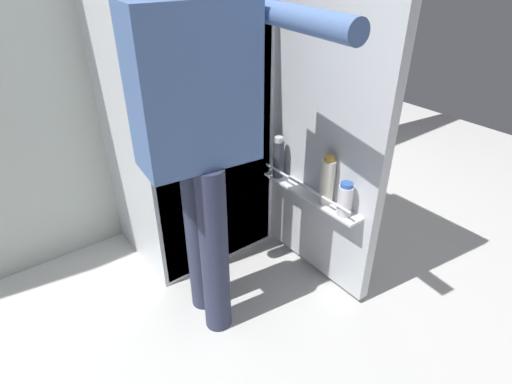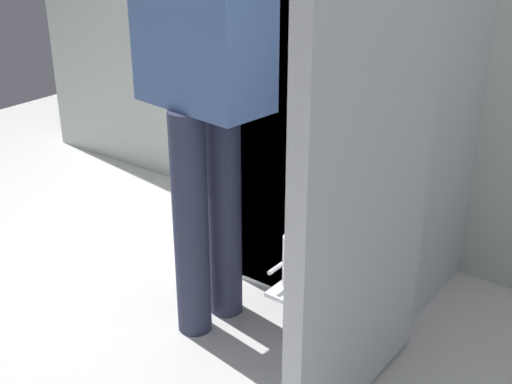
# 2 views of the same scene
# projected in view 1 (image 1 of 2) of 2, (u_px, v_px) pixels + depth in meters

# --- Properties ---
(ground_plane) EXTENTS (6.20, 6.20, 0.00)m
(ground_plane) POSITION_uv_depth(u_px,v_px,m) (249.00, 285.00, 2.18)
(ground_plane) COLOR silver
(refrigerator) EXTENTS (0.76, 1.27, 1.63)m
(refrigerator) POSITION_uv_depth(u_px,v_px,m) (196.00, 109.00, 2.10)
(refrigerator) COLOR silver
(refrigerator) RESTS_ON ground_plane
(person) EXTENTS (0.54, 0.78, 1.63)m
(person) POSITION_uv_depth(u_px,v_px,m) (199.00, 119.00, 1.53)
(person) COLOR #2D334C
(person) RESTS_ON ground_plane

